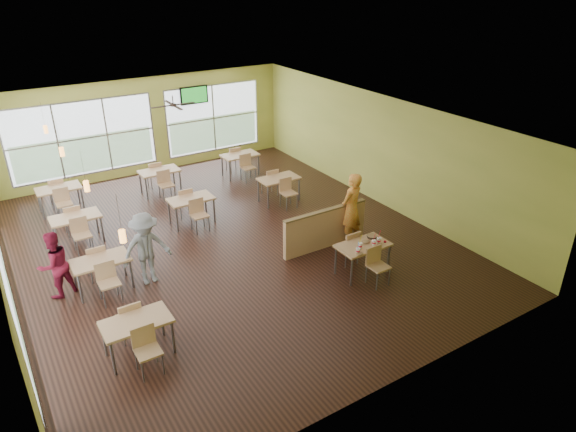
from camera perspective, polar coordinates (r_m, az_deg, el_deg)
The scene contains 20 objects.
room at distance 12.65m, azimuth -7.23°, elevation 3.47°, with size 12.00×12.04×3.20m.
window_bays at distance 14.75m, azimuth -21.84°, elevation 4.57°, with size 9.24×10.24×2.38m.
main_table at distance 11.78m, azimuth 8.33°, elevation -3.65°, with size 1.22×1.52×0.87m.
half_wall_divider at distance 12.82m, azimuth 4.16°, elevation -1.39°, with size 2.40×0.14×1.04m.
dining_tables at distance 14.17m, azimuth -13.85°, elevation 1.14°, with size 6.92×8.72×0.87m.
pendant_lights at distance 12.11m, azimuth -22.70°, elevation 4.90°, with size 0.11×7.31×0.86m.
ceiling_fan at distance 14.90m, azimuth -12.64°, elevation 11.96°, with size 1.25×1.25×0.29m.
tv_backwall at distance 18.27m, azimuth -10.40°, elevation 13.08°, with size 1.00×0.07×0.60m.
man_plaid at distance 12.93m, azimuth 7.05°, elevation 0.79°, with size 0.69×0.45×1.88m, color orange.
patron_maroon at distance 11.90m, azimuth -24.51°, elevation -4.96°, with size 0.73×0.57×1.50m, color maroon.
patron_grey at distance 11.66m, azimuth -15.49°, elevation -3.51°, with size 1.09×0.63×1.69m, color slate.
cup_blue at distance 11.32m, azimuth 7.78°, elevation -3.82°, with size 0.09×0.09×0.33m.
cup_yellow at distance 11.51m, azimuth 8.01°, elevation -3.27°, with size 0.10×0.10×0.37m.
cup_red_near at distance 11.70m, azimuth 9.52°, elevation -2.91°, with size 0.09×0.09×0.33m.
cup_red_far at distance 11.79m, azimuth 10.06°, elevation -2.68°, with size 0.10×0.10×0.37m.
food_basket at distance 12.03m, azimuth 9.31°, elevation -2.24°, with size 0.26×0.26×0.06m.
ketchup_cup at distance 11.89m, azimuth 10.73°, elevation -2.81°, with size 0.07×0.07×0.03m, color #9C0314.
wrapper_left at distance 11.31m, azimuth 7.96°, elevation -4.15°, with size 0.17×0.15×0.04m, color #99704A.
wrapper_mid at distance 11.79m, azimuth 8.63°, elevation -2.84°, with size 0.20×0.18×0.05m, color #99704A.
wrapper_right at distance 11.78m, azimuth 10.15°, elevation -3.04°, with size 0.14×0.12×0.03m, color #99704A.
Camera 1 is at (-4.84, -10.66, 6.40)m, focal length 32.00 mm.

